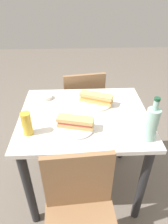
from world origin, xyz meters
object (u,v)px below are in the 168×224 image
baguette_sandwich_far (75,122)px  beer_glass (27,124)px  chair_near (80,215)px  plate_far (76,127)px  water_bottle (151,124)px  dining_table (84,131)px  knife_near (97,98)px  plate_near (96,103)px  baguette_sandwich_near (96,98)px  chair_far (83,104)px  knife_far (76,121)px  olive_bowl (46,97)px

baguette_sandwich_far → beer_glass: bearing=-172.6°
chair_near → plate_far: (-0.02, 0.42, 0.29)m
water_bottle → plate_far: bearing=165.1°
dining_table → knife_near: (0.11, 0.19, 0.17)m
dining_table → water_bottle: (0.37, -0.27, 0.26)m
plate_near → baguette_sandwich_near: bearing=-90.0°
chair_near → baguette_sandwich_far: chair_near is taller
chair_far → water_bottle: (0.36, -0.84, 0.39)m
dining_table → knife_far: bearing=-121.4°
beer_glass → plate_near: bearing=36.1°
chair_near → baguette_sandwich_near: chair_near is taller
baguette_sandwich_near → plate_near: bearing=90.0°
chair_near → knife_far: 0.56m
plate_far → beer_glass: (-0.29, -0.04, 0.07)m
baguette_sandwich_near → beer_glass: beer_glass is taller
dining_table → baguette_sandwich_far: bearing=-112.0°
plate_near → baguette_sandwich_far: 0.33m
chair_far → knife_far: 0.74m
chair_near → beer_glass: beer_glass is taller
baguette_sandwich_near → water_bottle: water_bottle is taller
plate_near → plate_far: bearing=-118.7°
baguette_sandwich_far → water_bottle: (0.44, -0.12, 0.06)m
dining_table → chair_far: chair_far is taller
chair_far → beer_glass: (-0.36, -0.76, 0.36)m
chair_near → knife_near: chair_near is taller
plate_far → olive_bowl: (-0.23, 0.38, 0.01)m
dining_table → beer_glass: beer_glass is taller
chair_far → plate_near: size_ratio=3.64×
chair_near → plate_near: 0.78m
dining_table → knife_far: knife_far is taller
beer_glass → dining_table: bearing=28.3°
baguette_sandwich_near → beer_glass: 0.56m
knife_near → chair_far: bearing=104.1°
dining_table → knife_near: bearing=60.6°
plate_near → knife_far: 0.29m
chair_near → plate_near: size_ratio=3.64×
beer_glass → knife_near: bearing=39.7°
chair_far → olive_bowl: 0.54m
knife_near → beer_glass: bearing=-140.3°
knife_near → water_bottle: bearing=-59.8°
plate_near → baguette_sandwich_near: 0.04m
dining_table → chair_near: size_ratio=1.04×
olive_bowl → dining_table: bearing=-38.5°
dining_table → water_bottle: bearing=-35.6°
baguette_sandwich_near → plate_far: baguette_sandwich_near is taller
plate_near → beer_glass: (-0.45, -0.33, 0.07)m
chair_near → baguette_sandwich_far: 0.53m
chair_far → beer_glass: size_ratio=5.66×
chair_far → plate_far: bearing=-95.8°
plate_near → baguette_sandwich_far: bearing=-118.7°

